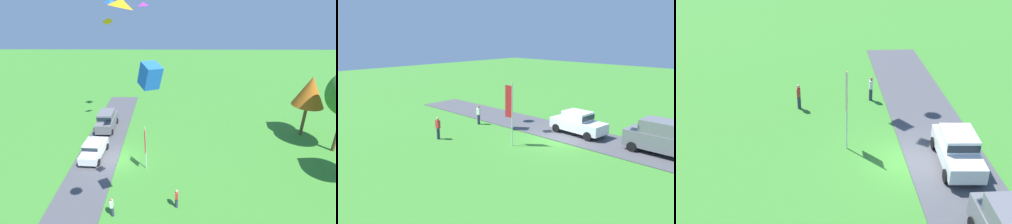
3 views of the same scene
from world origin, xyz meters
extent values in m
plane|color=#3D842D|center=(0.00, 0.00, 0.00)|extent=(120.00, 120.00, 0.00)
cube|color=#4C4C51|center=(0.00, -2.12, 0.03)|extent=(36.00, 4.40, 0.06)
cube|color=slate|center=(-6.79, -2.52, 0.95)|extent=(4.62, 1.94, 1.10)
cube|color=slate|center=(-6.79, -2.52, 1.92)|extent=(2.61, 1.78, 0.84)
cube|color=#19232D|center=(-6.79, -2.52, 1.92)|extent=(2.67, 1.75, 0.46)
cylinder|color=black|center=(-8.36, -3.41, 0.40)|extent=(0.68, 0.25, 0.68)
cylinder|color=black|center=(-8.35, -1.61, 0.40)|extent=(0.68, 0.25, 0.68)
cylinder|color=black|center=(-5.24, -3.44, 0.40)|extent=(0.68, 0.25, 0.68)
cylinder|color=black|center=(-5.22, -1.63, 0.40)|extent=(0.68, 0.25, 0.68)
cube|color=white|center=(-0.46, -2.45, 0.80)|extent=(4.51, 2.08, 0.80)
cube|color=white|center=(-0.36, -2.46, 1.55)|extent=(2.10, 1.77, 0.70)
cube|color=#19232D|center=(-0.36, -2.46, 1.55)|extent=(2.14, 1.74, 0.38)
cylinder|color=black|center=(-2.01, -3.21, 0.40)|extent=(0.69, 0.28, 0.68)
cylinder|color=black|center=(-1.90, -1.50, 0.40)|extent=(0.69, 0.28, 0.68)
cylinder|color=black|center=(0.98, -3.40, 0.40)|extent=(0.69, 0.28, 0.68)
cylinder|color=black|center=(1.09, -1.70, 0.40)|extent=(0.69, 0.28, 0.68)
cylinder|color=#2D334C|center=(7.53, 1.03, 0.44)|extent=(0.24, 0.24, 0.88)
cube|color=white|center=(7.53, 1.03, 1.18)|extent=(0.36, 0.22, 0.60)
sphere|color=#9E7051|center=(7.53, 1.03, 1.60)|extent=(0.22, 0.22, 0.22)
cylinder|color=#2D334C|center=(6.58, 5.93, 0.44)|extent=(0.24, 0.24, 0.88)
cube|color=red|center=(6.58, 5.93, 1.18)|extent=(0.36, 0.22, 0.60)
sphere|color=tan|center=(6.58, 5.93, 1.60)|extent=(0.22, 0.22, 0.22)
cylinder|color=brown|center=(-5.51, 21.27, 1.92)|extent=(0.36, 0.36, 3.84)
cone|color=#B25B19|center=(-5.51, 21.27, 5.57)|extent=(3.46, 3.46, 3.46)
cylinder|color=silver|center=(1.49, 3.11, 2.29)|extent=(0.08, 0.08, 4.58)
cube|color=red|center=(1.84, 3.11, 3.21)|extent=(0.64, 0.04, 2.29)
pyramid|color=orange|center=(-6.40, -1.24, 13.08)|extent=(1.27, 1.20, 0.80)
cone|color=orange|center=(11.92, 3.53, 15.23)|extent=(1.24, 1.27, 0.52)
pyramid|color=blue|center=(-8.75, -1.33, 14.93)|extent=(1.02, 1.08, 0.73)
cube|color=blue|center=(9.27, 4.34, 11.64)|extent=(1.49, 1.48, 1.53)
pyramid|color=purple|center=(0.96, 3.32, 14.88)|extent=(1.21, 1.18, 0.37)
camera|label=1|loc=(22.62, 5.40, 15.50)|focal=28.00mm
camera|label=2|loc=(-13.82, 19.36, 7.91)|focal=35.00mm
camera|label=3|loc=(-16.97, 4.43, 12.01)|focal=42.00mm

